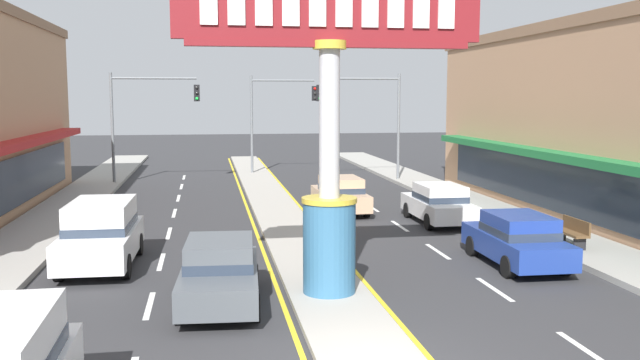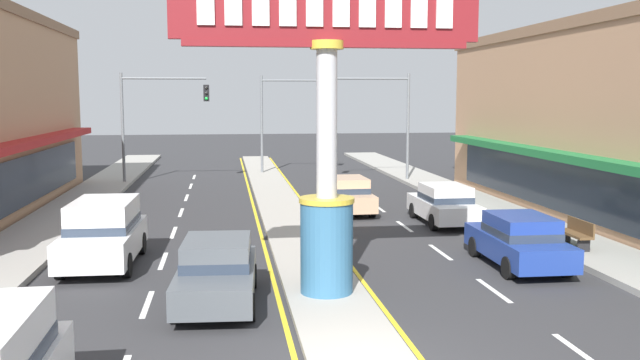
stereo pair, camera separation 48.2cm
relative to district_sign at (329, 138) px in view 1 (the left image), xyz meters
name	(u,v)px [view 1 (the left image)]	position (x,y,z in m)	size (l,w,h in m)	color
median_strip	(276,209)	(0.00, 13.24, -3.84)	(2.00, 52.00, 0.14)	#A39E93
sidewalk_left	(49,223)	(-8.93, 11.24, -3.82)	(2.66, 60.00, 0.18)	#9E9B93
sidewalk_right	(490,210)	(8.93, 11.24, -3.82)	(2.66, 60.00, 0.18)	#9E9B93
lane_markings	(279,216)	(0.00, 11.89, -3.91)	(8.74, 52.00, 0.01)	silver
district_sign	(329,138)	(0.00, 0.00, 0.00)	(7.30, 1.34, 7.57)	#33668C
traffic_light_left_side	(145,108)	(-6.23, 23.17, 0.33)	(4.86, 0.46, 6.20)	slate
traffic_light_right_side	(369,108)	(6.23, 22.24, 0.33)	(4.86, 0.46, 6.20)	slate
traffic_light_median_far	(275,108)	(1.41, 27.21, 0.28)	(4.20, 0.46, 6.20)	slate
suv_near_right_lane	(101,233)	(-5.95, 4.14, -2.93)	(2.05, 4.64, 1.90)	white
sedan_near_left_lane	(439,203)	(5.95, 9.19, -3.13)	(1.86, 4.31, 1.53)	white
sedan_mid_left_lane	(340,194)	(2.65, 12.22, -3.13)	(1.92, 4.34, 1.53)	tan
sedan_far_left_oncoming	(220,272)	(-2.65, -0.11, -3.13)	(2.03, 4.40, 1.53)	#4C5156
sedan_kerb_right	(517,239)	(5.95, 2.29, -3.13)	(1.89, 4.33, 1.53)	navy
street_bench	(572,232)	(8.46, 3.72, -3.26)	(0.48, 1.60, 0.88)	brown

